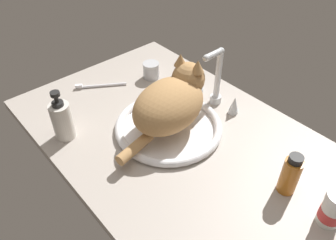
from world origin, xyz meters
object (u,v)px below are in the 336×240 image
Objects in this scene: metal_jar at (151,70)px; pill_bottle at (333,210)px; soap_pump_bottle at (62,120)px; amber_bottle at (290,175)px; sink_basin at (168,127)px; faucet at (216,84)px; toothbrush at (100,85)px; cat at (172,101)px.

pill_bottle is at bearing -5.80° from metal_jar.
soap_pump_bottle is at bearing -78.39° from metal_jar.
sink_basin is at bearing -168.26° from amber_bottle.
soap_pump_bottle is 2.67× the size of metal_jar.
pill_bottle reaches higher than sink_basin.
amber_bottle is (56.48, 33.54, -0.58)cm from soap_pump_bottle.
pill_bottle is at bearing -3.25° from amber_bottle.
faucet reaches higher than metal_jar.
sink_basin is 32.15cm from soap_pump_bottle.
faucet is at bearing 160.38° from amber_bottle.
amber_bottle reaches higher than toothbrush.
toothbrush is at bearing -112.13° from metal_jar.
toothbrush is (-7.52, -18.48, -2.48)cm from metal_jar.
cat is (-0.39, -19.45, 2.37)cm from faucet.
pill_bottle is at bearing -15.85° from faucet.
sink_basin is at bearing 54.07° from soap_pump_bottle.
cat is at bearing -171.15° from amber_bottle.
pill_bottle is at bearing 5.98° from cat.
soap_pump_bottle is at bearing -125.93° from sink_basin.
faucet is at bearing 68.42° from soap_pump_bottle.
cat reaches higher than sink_basin.
metal_jar is 0.38× the size of toothbrush.
cat is 3.77× the size of pill_bottle.
metal_jar is (-76.91, 7.82, -1.52)cm from pill_bottle.
sink_basin is 1.61× the size of faucet.
soap_pump_bottle is at bearing -123.44° from cat.
amber_bottle is at bearing 176.75° from pill_bottle.
sink_basin is 38.97cm from amber_bottle.
pill_bottle is 77.32cm from metal_jar.
sink_basin is 30.92cm from metal_jar.
faucet is at bearing 90.00° from sink_basin.
soap_pump_bottle reaches higher than toothbrush.
toothbrush is at bearing -144.23° from faucet.
soap_pump_bottle is at bearing -154.39° from pill_bottle.
toothbrush is (-72.35, -11.35, -5.24)cm from amber_bottle.
cat reaches higher than soap_pump_bottle.
metal_jar is at bearing 174.20° from pill_bottle.
faucet is 43.11cm from toothbrush.
pill_bottle is at bearing 8.18° from sink_basin.
faucet is 0.56× the size of cat.
pill_bottle is at bearing 25.61° from soap_pump_bottle.
pill_bottle is 85.19cm from toothbrush.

